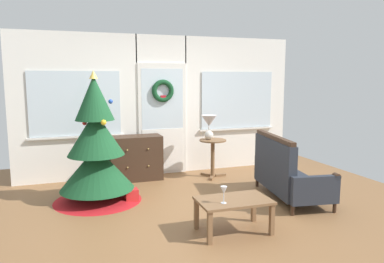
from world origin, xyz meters
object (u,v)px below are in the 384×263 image
(side_table, at_px, (213,151))
(wine_glass, at_px, (224,191))
(christmas_tree, at_px, (96,152))
(coffee_table, at_px, (234,204))
(settee_sofa, at_px, (286,174))
(dresser_cabinet, at_px, (136,158))
(gift_box, at_px, (132,195))
(table_lamp, at_px, (209,124))

(side_table, height_order, wine_glass, side_table)
(christmas_tree, height_order, coffee_table, christmas_tree)
(coffee_table, bearing_deg, side_table, 73.05)
(settee_sofa, height_order, side_table, settee_sofa)
(dresser_cabinet, bearing_deg, side_table, -12.47)
(settee_sofa, distance_m, side_table, 1.59)
(christmas_tree, height_order, wine_glass, christmas_tree)
(gift_box, bearing_deg, christmas_tree, 157.97)
(settee_sofa, xyz_separation_m, gift_box, (-2.18, 0.65, -0.28))
(dresser_cabinet, distance_m, wine_glass, 2.75)
(dresser_cabinet, height_order, settee_sofa, settee_sofa)
(wine_glass, bearing_deg, gift_box, 115.66)
(dresser_cabinet, relative_size, gift_box, 4.98)
(christmas_tree, relative_size, side_table, 2.76)
(side_table, distance_m, gift_box, 1.88)
(settee_sofa, xyz_separation_m, coffee_table, (-1.26, -0.84, -0.04))
(dresser_cabinet, bearing_deg, table_lamp, -11.33)
(christmas_tree, distance_m, dresser_cabinet, 1.26)
(coffee_table, height_order, wine_glass, wine_glass)
(dresser_cabinet, distance_m, coffee_table, 2.70)
(settee_sofa, relative_size, table_lamp, 3.51)
(side_table, xyz_separation_m, gift_box, (-1.63, -0.84, -0.40))
(table_lamp, xyz_separation_m, gift_box, (-1.57, -0.88, -0.88))
(table_lamp, bearing_deg, dresser_cabinet, 168.67)
(table_lamp, height_order, coffee_table, table_lamp)
(settee_sofa, distance_m, gift_box, 2.29)
(side_table, bearing_deg, wine_glass, -109.94)
(table_lamp, distance_m, wine_glass, 2.62)
(dresser_cabinet, height_order, wine_glass, dresser_cabinet)
(christmas_tree, height_order, settee_sofa, christmas_tree)
(gift_box, bearing_deg, settee_sofa, -16.50)
(coffee_table, height_order, gift_box, coffee_table)
(settee_sofa, relative_size, coffee_table, 1.82)
(side_table, relative_size, coffee_table, 0.81)
(table_lamp, height_order, wine_glass, table_lamp)
(dresser_cabinet, distance_m, gift_box, 1.21)
(wine_glass, xyz_separation_m, gift_box, (-0.75, 1.57, -0.45))
(dresser_cabinet, distance_m, settee_sofa, 2.60)
(christmas_tree, xyz_separation_m, dresser_cabinet, (0.75, 0.95, -0.33))
(dresser_cabinet, xyz_separation_m, wine_glass, (0.47, -2.71, 0.15))
(wine_glass, relative_size, gift_box, 1.07)
(dresser_cabinet, height_order, coffee_table, dresser_cabinet)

